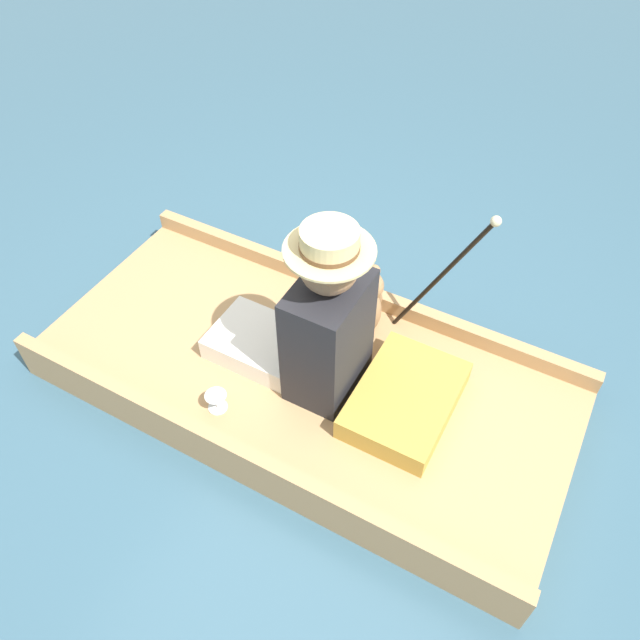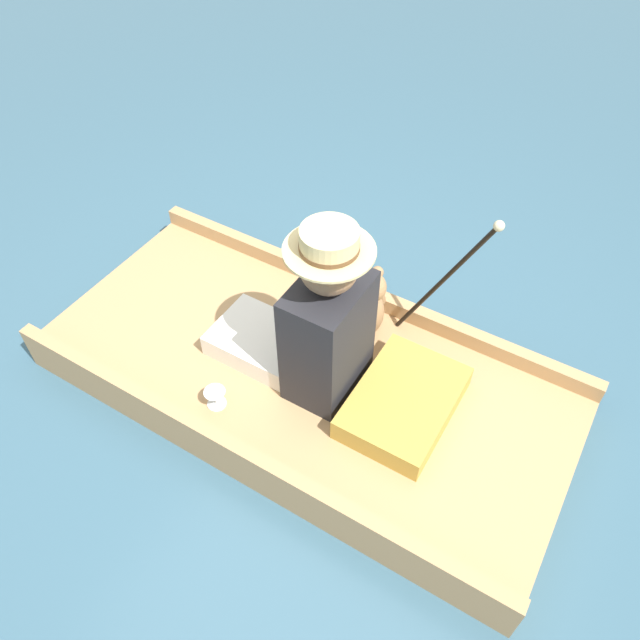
% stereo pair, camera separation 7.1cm
% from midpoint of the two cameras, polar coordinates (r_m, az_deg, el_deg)
% --- Properties ---
extents(ground_plane, '(16.00, 16.00, 0.00)m').
position_cam_midpoint_polar(ground_plane, '(2.96, -2.17, -6.28)').
color(ground_plane, '#385B70').
extents(punt_boat, '(1.11, 2.40, 0.24)m').
position_cam_midpoint_polar(punt_boat, '(2.89, -2.22, -5.29)').
color(punt_boat, tan).
rests_on(punt_boat, ground_plane).
extents(seat_cushion, '(0.56, 0.39, 0.11)m').
position_cam_midpoint_polar(seat_cushion, '(2.68, 7.02, -7.24)').
color(seat_cushion, '#B7933D').
rests_on(seat_cushion, punt_boat).
extents(seated_person, '(0.37, 0.74, 0.85)m').
position_cam_midpoint_polar(seated_person, '(2.56, -1.30, -0.44)').
color(seated_person, white).
rests_on(seated_person, punt_boat).
extents(teddy_bear, '(0.26, 0.15, 0.37)m').
position_cam_midpoint_polar(teddy_bear, '(2.86, 3.58, 1.48)').
color(teddy_bear, '#9E754C').
rests_on(teddy_bear, punt_boat).
extents(wine_glass, '(0.09, 0.09, 0.09)m').
position_cam_midpoint_polar(wine_glass, '(2.70, -10.21, -7.16)').
color(wine_glass, silver).
rests_on(wine_glass, punt_boat).
extents(walking_cane, '(0.04, 0.38, 0.78)m').
position_cam_midpoint_polar(walking_cane, '(2.67, 10.99, 4.70)').
color(walking_cane, black).
rests_on(walking_cane, punt_boat).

